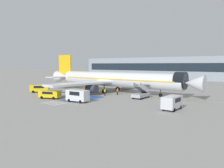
{
  "coord_description": "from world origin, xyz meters",
  "views": [
    {
      "loc": [
        34.64,
        -45.91,
        7.43
      ],
      "look_at": [
        0.64,
        -0.84,
        2.33
      ],
      "focal_mm": 35.0,
      "sensor_mm": 36.0,
      "label": 1
    }
  ],
  "objects": [
    {
      "name": "apron_leadline_yellow",
      "position": [
        1.32,
        0.16,
        0.0
      ],
      "size": [
        79.42,
        1.19,
        0.01
      ],
      "primitive_type": "cube",
      "rotation": [
        0.0,
        0.0,
        -1.56
      ],
      "color": "gold",
      "rests_on": "ground_plane"
    },
    {
      "name": "boarding_stairs_forward",
      "position": [
        11.12,
        -4.16,
        0.95
      ],
      "size": [
        2.26,
        5.25,
        3.68
      ],
      "rotation": [
        0.0,
        0.0,
        0.01
      ],
      "color": "#ADB2BA",
      "rests_on": "ground_plane"
    },
    {
      "name": "service_van_1",
      "position": [
        21.24,
        -11.82,
        1.34
      ],
      "size": [
        2.1,
        4.39,
        2.25
      ],
      "rotation": [
        0.0,
        0.0,
        6.27
      ],
      "color": "silver",
      "rests_on": "ground_plane"
    },
    {
      "name": "apron_stand_patch_blue",
      "position": [
        1.32,
        -12.17,
        0.0
      ],
      "size": [
        5.01,
        9.36,
        0.01
      ],
      "primitive_type": "cube",
      "color": "#2856A8",
      "rests_on": "ground_plane"
    },
    {
      "name": "service_van_3",
      "position": [
        -15.27,
        -11.61,
        1.2
      ],
      "size": [
        4.77,
        4.49,
        1.98
      ],
      "rotation": [
        0.0,
        0.0,
        2.29
      ],
      "color": "yellow",
      "rests_on": "ground_plane"
    },
    {
      "name": "apron_walkway_bar_0",
      "position": [
        -1.08,
        -19.44,
        0.0
      ],
      "size": [
        0.44,
        3.6,
        0.01
      ],
      "primitive_type": "cube",
      "color": "silver",
      "rests_on": "ground_plane"
    },
    {
      "name": "apron_walkway_bar_1",
      "position": [
        0.12,
        -19.44,
        0.0
      ],
      "size": [
        0.44,
        3.6,
        0.01
      ],
      "primitive_type": "cube",
      "color": "silver",
      "rests_on": "ground_plane"
    },
    {
      "name": "airliner",
      "position": [
        0.65,
        0.15,
        3.44
      ],
      "size": [
        45.3,
        36.87,
        10.3
      ],
      "rotation": [
        0.0,
        0.0,
        -1.56
      ],
      "color": "silver",
      "rests_on": "ground_plane"
    },
    {
      "name": "service_van_0",
      "position": [
        -4.39,
        -16.6,
        1.07
      ],
      "size": [
        4.99,
        3.4,
        1.75
      ],
      "rotation": [
        0.0,
        0.0,
        1.94
      ],
      "color": "yellow",
      "rests_on": "ground_plane"
    },
    {
      "name": "terminal_building",
      "position": [
        3.58,
        62.47,
        5.53
      ],
      "size": [
        129.62,
        12.1,
        11.05
      ],
      "color": "#89939E",
      "rests_on": "ground_plane"
    },
    {
      "name": "fuel_tanker",
      "position": [
        -7.81,
        25.61,
        1.62
      ],
      "size": [
        3.56,
        9.04,
        3.24
      ],
      "rotation": [
        0.0,
        0.0,
        -0.13
      ],
      "color": "#38383D",
      "rests_on": "ground_plane"
    },
    {
      "name": "ground_crew_2",
      "position": [
        -3.48,
        -3.47,
        1.0
      ],
      "size": [
        0.27,
        0.45,
        1.73
      ],
      "rotation": [
        0.0,
        0.0,
        1.47
      ],
      "color": "#191E38",
      "rests_on": "ground_plane"
    },
    {
      "name": "ground_crew_1",
      "position": [
        3.93,
        -2.96,
        0.94
      ],
      "size": [
        0.33,
        0.48,
        1.64
      ],
      "rotation": [
        0.0,
        0.0,
        4.45
      ],
      "color": "#191E38",
      "rests_on": "ground_plane"
    },
    {
      "name": "apron_walkway_bar_3",
      "position": [
        2.52,
        -19.44,
        0.0
      ],
      "size": [
        0.44,
        3.6,
        0.01
      ],
      "primitive_type": "cube",
      "color": "silver",
      "rests_on": "ground_plane"
    },
    {
      "name": "ground_crew_0",
      "position": [
        -5.55,
        -4.7,
        1.01
      ],
      "size": [
        0.45,
        0.48,
        1.74
      ],
      "rotation": [
        0.0,
        0.0,
        2.25
      ],
      "color": "#191E38",
      "rests_on": "ground_plane"
    },
    {
      "name": "ground_plane",
      "position": [
        0.0,
        0.0,
        0.0
      ],
      "size": [
        600.0,
        600.0,
        0.0
      ],
      "primitive_type": "plane",
      "color": "gray"
    },
    {
      "name": "ground_crew_3",
      "position": [
        2.17,
        -5.71,
        1.01
      ],
      "size": [
        0.48,
        0.36,
        1.75
      ],
      "rotation": [
        0.0,
        0.0,
        5.95
      ],
      "color": "black",
      "rests_on": "ground_plane"
    },
    {
      "name": "service_van_2",
      "position": [
        3.58,
        -16.01,
        1.41
      ],
      "size": [
        4.74,
        2.44,
        2.39
      ],
      "rotation": [
        0.0,
        0.0,
        4.83
      ],
      "color": "silver",
      "rests_on": "ground_plane"
    },
    {
      "name": "apron_walkway_bar_2",
      "position": [
        1.32,
        -19.44,
        0.0
      ],
      "size": [
        0.44,
        3.6,
        0.01
      ],
      "primitive_type": "cube",
      "color": "silver",
      "rests_on": "ground_plane"
    },
    {
      "name": "baggage_cart",
      "position": [
        -10.34,
        -7.53,
        0.26
      ],
      "size": [
        2.91,
        2.15,
        0.87
      ],
      "rotation": [
        0.0,
        0.0,
        1.85
      ],
      "color": "gray",
      "rests_on": "ground_plane"
    }
  ]
}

